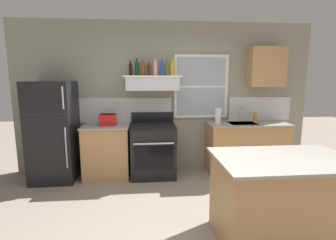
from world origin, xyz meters
TOP-DOWN VIEW (x-y plane):
  - back_wall at (0.03, 2.23)m, footprint 5.40×0.11m
  - refrigerator at (-1.90, 1.84)m, footprint 0.70×0.72m
  - counter_left_of_stove at (-1.05, 1.90)m, footprint 0.79×0.63m
  - toaster at (-1.02, 1.91)m, footprint 0.30×0.20m
  - stove_range at (-0.25, 1.86)m, footprint 0.76×0.69m
  - range_hood_shelf at (-0.25, 1.96)m, footprint 0.96×0.52m
  - bottle_balsamic_dark at (-0.62, 2.00)m, footprint 0.06×0.06m
  - bottle_dark_green_wine at (-0.51, 2.01)m, footprint 0.07×0.07m
  - bottle_amber_wine at (-0.41, 1.98)m, footprint 0.07×0.07m
  - bottle_brown_stout at (-0.31, 1.94)m, footprint 0.06×0.06m
  - bottle_rose_pink at (-0.20, 1.93)m, footprint 0.07×0.07m
  - bottle_blue_liqueur at (-0.09, 1.97)m, footprint 0.07×0.07m
  - bottle_olive_oil_square at (0.01, 1.99)m, footprint 0.06×0.06m
  - bottle_champagne_gold_foil at (0.10, 2.01)m, footprint 0.08×0.08m
  - counter_right_with_sink at (1.45, 1.90)m, footprint 1.43×0.63m
  - sink_faucet at (1.35, 2.00)m, footprint 0.03×0.17m
  - paper_towel_roll at (0.91, 1.90)m, footprint 0.11×0.11m
  - dish_soap_bottle at (1.63, 2.00)m, footprint 0.06×0.06m
  - kitchen_island at (1.03, -0.08)m, footprint 1.40×0.90m
  - upper_cabinet_right at (1.80, 2.04)m, footprint 0.64×0.32m

SIDE VIEW (x-z plane):
  - counter_left_of_stove at x=-1.05m, z-range 0.00..0.91m
  - counter_right_with_sink at x=1.45m, z-range 0.00..0.91m
  - kitchen_island at x=1.03m, z-range 0.00..0.91m
  - stove_range at x=-0.25m, z-range -0.08..1.01m
  - refrigerator at x=-1.90m, z-range 0.00..1.66m
  - dish_soap_bottle at x=1.63m, z-range 0.91..1.09m
  - toaster at x=-1.02m, z-range 0.91..1.10m
  - paper_towel_roll at x=0.91m, z-range 0.91..1.18m
  - sink_faucet at x=1.35m, z-range 0.94..1.22m
  - back_wall at x=0.03m, z-range 0.00..2.70m
  - range_hood_shelf at x=-0.25m, z-range 1.50..1.75m
  - bottle_brown_stout at x=-0.31m, z-range 1.73..1.95m
  - bottle_balsamic_dark at x=-0.62m, z-range 1.73..1.98m
  - bottle_blue_liqueur at x=-0.09m, z-range 1.72..1.99m
  - bottle_amber_wine at x=-0.41m, z-range 1.72..1.99m
  - bottle_olive_oil_square at x=0.01m, z-range 1.72..2.00m
  - bottle_rose_pink at x=-0.20m, z-range 1.72..2.01m
  - bottle_champagne_gold_foil at x=0.10m, z-range 1.72..2.01m
  - bottle_dark_green_wine at x=-0.51m, z-range 1.72..2.01m
  - upper_cabinet_right at x=1.80m, z-range 1.55..2.25m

